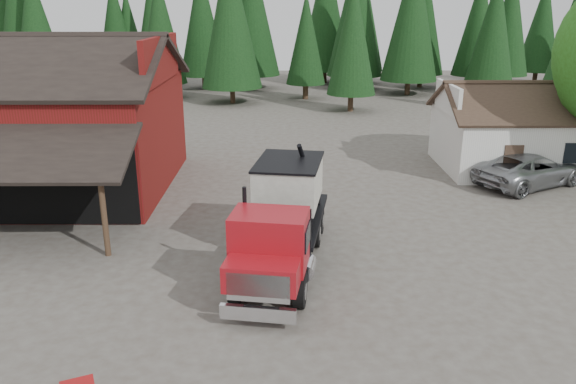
{
  "coord_description": "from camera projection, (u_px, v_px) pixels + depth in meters",
  "views": [
    {
      "loc": [
        0.56,
        -15.83,
        8.32
      ],
      "look_at": [
        0.69,
        3.65,
        1.8
      ],
      "focal_mm": 35.0,
      "sensor_mm": 36.0,
      "label": 1
    }
  ],
  "objects": [
    {
      "name": "conifer_backdrop",
      "position": [
        279.0,
        90.0,
        57.48
      ],
      "size": [
        76.0,
        16.0,
        16.0
      ],
      "primitive_type": null,
      "color": "black",
      "rests_on": "ground"
    },
    {
      "name": "silver_car",
      "position": [
        530.0,
        169.0,
        26.96
      ],
      "size": [
        6.32,
        5.1,
        1.6
      ],
      "primitive_type": "imported",
      "rotation": [
        0.0,
        0.0,
        2.07
      ],
      "color": "#96999D",
      "rests_on": "ground"
    },
    {
      "name": "feed_truck",
      "position": [
        283.0,
        215.0,
        18.43
      ],
      "size": [
        3.46,
        8.51,
        3.73
      ],
      "rotation": [
        0.0,
        0.0,
        -0.16
      ],
      "color": "black",
      "rests_on": "ground"
    },
    {
      "name": "near_pine_b",
      "position": [
        353.0,
        37.0,
        44.27
      ],
      "size": [
        3.96,
        3.96,
        10.4
      ],
      "color": "#382619",
      "rests_on": "ground"
    },
    {
      "name": "near_pine_d",
      "position": [
        230.0,
        16.0,
        47.52
      ],
      "size": [
        5.28,
        5.28,
        13.4
      ],
      "color": "#382619",
      "rests_on": "ground"
    },
    {
      "name": "farmhouse",
      "position": [
        520.0,
        138.0,
        29.53
      ],
      "size": [
        8.6,
        6.42,
        4.65
      ],
      "color": "silver",
      "rests_on": "ground"
    },
    {
      "name": "red_barn",
      "position": [
        36.0,
        132.0,
        26.12
      ],
      "size": [
        12.8,
        13.63,
        7.18
      ],
      "color": "maroon",
      "rests_on": "ground"
    },
    {
      "name": "ground",
      "position": [
        267.0,
        283.0,
        17.65
      ],
      "size": [
        120.0,
        120.0,
        0.0
      ],
      "primitive_type": "plane",
      "color": "#4C453C",
      "rests_on": "ground"
    }
  ]
}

